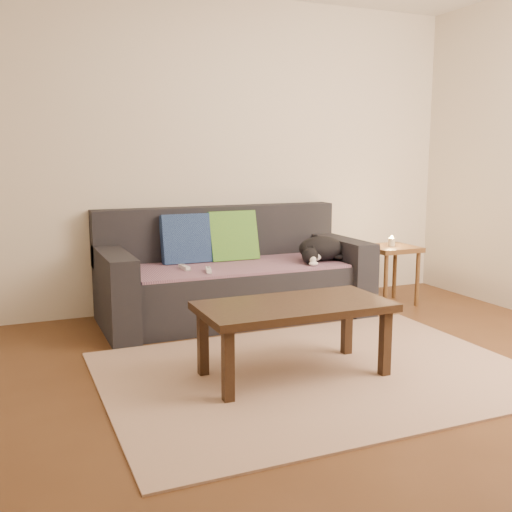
# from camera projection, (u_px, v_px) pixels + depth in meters

# --- Properties ---
(ground) EXTENTS (4.50, 4.50, 0.00)m
(ground) POSITION_uv_depth(u_px,v_px,m) (329.00, 382.00, 3.45)
(ground) COLOR brown
(ground) RESTS_ON ground
(back_wall) EXTENTS (4.50, 0.04, 2.60)m
(back_wall) POSITION_uv_depth(u_px,v_px,m) (214.00, 154.00, 5.05)
(back_wall) COLOR beige
(back_wall) RESTS_ON ground
(sofa) EXTENTS (2.10, 0.94, 0.87)m
(sofa) POSITION_uv_depth(u_px,v_px,m) (232.00, 279.00, 4.82)
(sofa) COLOR #232328
(sofa) RESTS_ON ground
(throw_blanket) EXTENTS (1.66, 0.74, 0.02)m
(throw_blanket) POSITION_uv_depth(u_px,v_px,m) (236.00, 266.00, 4.72)
(throw_blanket) COLOR #372546
(throw_blanket) RESTS_ON sofa
(cushion_navy) EXTENTS (0.39, 0.17, 0.41)m
(cushion_navy) POSITION_uv_depth(u_px,v_px,m) (186.00, 239.00, 4.79)
(cushion_navy) COLOR #11204B
(cushion_navy) RESTS_ON throw_blanket
(cushion_green) EXTENTS (0.41, 0.21, 0.42)m
(cushion_green) POSITION_uv_depth(u_px,v_px,m) (233.00, 236.00, 4.95)
(cushion_green) COLOR #0B4B2E
(cushion_green) RESTS_ON throw_blanket
(cat) EXTENTS (0.46, 0.35, 0.20)m
(cat) POSITION_uv_depth(u_px,v_px,m) (320.00, 249.00, 4.87)
(cat) COLOR black
(cat) RESTS_ON throw_blanket
(wii_remote_a) EXTENTS (0.05, 0.15, 0.03)m
(wii_remote_a) POSITION_uv_depth(u_px,v_px,m) (184.00, 267.00, 4.53)
(wii_remote_a) COLOR white
(wii_remote_a) RESTS_ON throw_blanket
(wii_remote_b) EXTENTS (0.07, 0.15, 0.03)m
(wii_remote_b) POSITION_uv_depth(u_px,v_px,m) (209.00, 270.00, 4.42)
(wii_remote_b) COLOR white
(wii_remote_b) RESTS_ON throw_blanket
(side_table) EXTENTS (0.41, 0.41, 0.51)m
(side_table) POSITION_uv_depth(u_px,v_px,m) (391.00, 256.00, 5.22)
(side_table) COLOR brown
(side_table) RESTS_ON ground
(candle) EXTENTS (0.06, 0.06, 0.09)m
(candle) POSITION_uv_depth(u_px,v_px,m) (392.00, 242.00, 5.20)
(candle) COLOR beige
(candle) RESTS_ON side_table
(rug) EXTENTS (2.50, 1.80, 0.01)m
(rug) POSITION_uv_depth(u_px,v_px,m) (317.00, 373.00, 3.58)
(rug) COLOR tan
(rug) RESTS_ON ground
(coffee_table) EXTENTS (1.12, 0.56, 0.45)m
(coffee_table) POSITION_uv_depth(u_px,v_px,m) (294.00, 312.00, 3.48)
(coffee_table) COLOR #302112
(coffee_table) RESTS_ON rug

